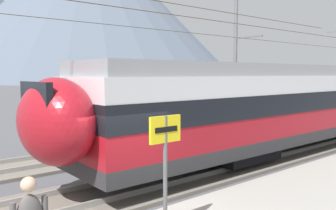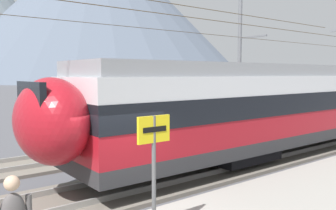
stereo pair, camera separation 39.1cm
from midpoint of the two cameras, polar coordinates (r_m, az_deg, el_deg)
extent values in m
cube|color=#6B6359|center=(10.47, -12.03, -14.16)|extent=(120.00, 3.00, 0.12)
cube|color=gray|center=(9.83, -10.03, -14.56)|extent=(120.00, 0.07, 0.16)
cube|color=gray|center=(11.04, -13.81, -12.42)|extent=(120.00, 0.07, 0.16)
cube|color=#6B6359|center=(14.57, -20.60, -8.90)|extent=(120.00, 3.00, 0.12)
cube|color=gray|center=(13.88, -19.64, -8.96)|extent=(120.00, 0.07, 0.16)
cube|color=gray|center=(15.20, -21.52, -7.81)|extent=(120.00, 0.07, 0.16)
cube|color=black|center=(13.85, 9.62, -7.53)|extent=(2.80, 2.39, 0.42)
ellipsoid|color=maroon|center=(9.49, -18.60, -2.55)|extent=(1.80, 2.74, 2.25)
cube|color=black|center=(9.28, -21.55, -0.16)|extent=(0.16, 1.79, 1.19)
cube|color=black|center=(29.24, 22.73, -1.26)|extent=(2.80, 2.25, 0.42)
ellipsoid|color=#1E429E|center=(24.09, 16.42, 1.93)|extent=(1.80, 2.59, 2.25)
cube|color=black|center=(23.66, 15.77, 2.93)|extent=(0.16, 1.69, 1.19)
cylinder|color=#473823|center=(19.66, 23.88, 10.02)|extent=(42.56, 0.02, 0.02)
cylinder|color=slate|center=(23.85, 10.27, 6.61)|extent=(0.24, 0.24, 8.37)
cube|color=slate|center=(23.34, 12.20, 10.62)|extent=(0.10, 2.25, 0.10)
cylinder|color=#473823|center=(22.73, 14.14, 10.10)|extent=(42.56, 0.02, 0.02)
cylinder|color=#59595B|center=(6.77, -2.14, -11.65)|extent=(0.08, 0.08, 2.35)
cube|color=yellow|center=(6.57, -2.17, -3.91)|extent=(0.70, 0.06, 0.50)
cube|color=black|center=(6.54, -1.98, -3.95)|extent=(0.52, 0.01, 0.10)
sphere|color=tan|center=(5.50, -23.44, -11.63)|extent=(0.22, 0.22, 0.22)
cone|color=#515B6B|center=(188.47, -12.58, 15.39)|extent=(148.07, 148.07, 75.72)
camera|label=1|loc=(0.20, -90.79, -0.07)|focal=37.97mm
camera|label=2|loc=(0.20, 89.21, 0.07)|focal=37.97mm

